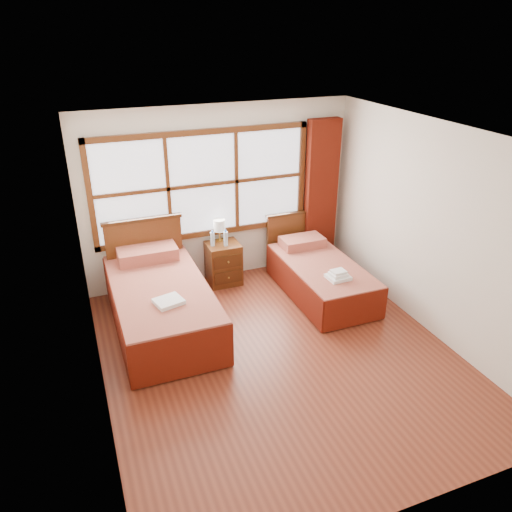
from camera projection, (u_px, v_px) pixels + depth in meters
name	position (u px, v px, depth m)	size (l,w,h in m)	color
floor	(280.00, 356.00, 5.93)	(4.50, 4.50, 0.00)	brown
ceiling	(285.00, 136.00, 4.81)	(4.50, 4.50, 0.00)	white
wall_back	(219.00, 195.00, 7.26)	(4.00, 4.00, 0.00)	silver
wall_left	(89.00, 290.00, 4.71)	(4.50, 4.50, 0.00)	silver
wall_right	(433.00, 231.00, 6.03)	(4.50, 4.50, 0.00)	silver
window	(203.00, 185.00, 7.06)	(3.16, 0.06, 1.56)	white
curtain	(321.00, 194.00, 7.72)	(0.50, 0.16, 2.30)	#581408
bed_left	(160.00, 301.00, 6.40)	(1.17, 2.27, 1.14)	#3C1F0C
bed_right	(319.00, 275.00, 7.19)	(0.95, 1.97, 0.92)	#3C1F0C
nightstand	(224.00, 263.00, 7.45)	(0.48, 0.47, 0.64)	#562C12
towels_left	(169.00, 301.00, 5.83)	(0.37, 0.34, 0.05)	white
towels_right	(338.00, 275.00, 6.62)	(0.30, 0.27, 0.12)	white
lamp	(219.00, 226.00, 7.32)	(0.17, 0.17, 0.34)	gold
bottle_near	(213.00, 239.00, 7.22)	(0.06, 0.06, 0.24)	silver
bottle_far	(226.00, 239.00, 7.22)	(0.06, 0.06, 0.24)	silver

